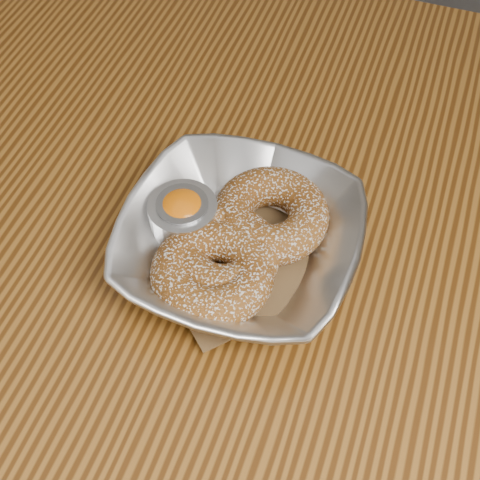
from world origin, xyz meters
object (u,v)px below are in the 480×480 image
(donut_extra, at_px, (212,273))
(donut_front, at_px, (224,253))
(table, at_px, (192,259))
(ramekin, at_px, (183,217))
(serving_bowl, at_px, (240,243))
(donut_back, at_px, (271,215))

(donut_extra, bearing_deg, donut_front, 85.80)
(table, xyz_separation_m, ramekin, (0.02, -0.04, 0.13))
(donut_extra, height_order, ramekin, ramekin)
(donut_front, xyz_separation_m, ramekin, (-0.05, 0.02, 0.00))
(serving_bowl, distance_m, donut_extra, 0.04)
(donut_back, xyz_separation_m, ramekin, (-0.07, -0.03, 0.00))
(serving_bowl, bearing_deg, donut_extra, -105.33)
(donut_front, distance_m, donut_extra, 0.02)
(table, height_order, donut_back, donut_back)
(serving_bowl, bearing_deg, donut_front, -118.99)
(donut_front, bearing_deg, donut_back, 64.35)
(ramekin, bearing_deg, serving_bowl, -6.60)
(table, distance_m, donut_back, 0.16)
(serving_bowl, distance_m, ramekin, 0.06)
(serving_bowl, xyz_separation_m, donut_back, (0.02, 0.04, 0.00))
(serving_bowl, height_order, ramekin, ramekin)
(donut_back, xyz_separation_m, donut_front, (-0.03, -0.05, -0.00))
(donut_back, distance_m, ramekin, 0.08)
(serving_bowl, bearing_deg, table, 145.80)
(table, distance_m, donut_front, 0.16)
(serving_bowl, distance_m, donut_front, 0.02)
(table, height_order, serving_bowl, serving_bowl)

